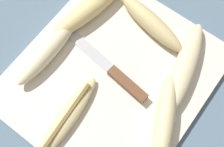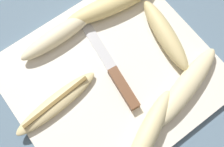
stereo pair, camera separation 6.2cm
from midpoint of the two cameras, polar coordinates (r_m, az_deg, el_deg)
The scene contains 9 objects.
ground_plane at distance 0.64m, azimuth -2.74°, elevation -1.05°, with size 4.00×4.00×0.00m, color slate.
cutting_board at distance 0.64m, azimuth -2.77°, elevation -0.88°, with size 0.40×0.36×0.01m.
knife at distance 0.62m, azimuth -1.20°, elevation -0.97°, with size 0.05×0.22×0.02m.
banana_bright_far at distance 0.65m, azimuth -14.27°, elevation 3.78°, with size 0.18×0.04×0.03m.
banana_golden_short at distance 0.68m, azimuth -6.79°, elevation 11.38°, with size 0.21×0.08×0.04m.
banana_cream_curved at distance 0.63m, azimuth 10.56°, elevation 0.89°, with size 0.21×0.10×0.03m.
banana_mellow_near at distance 0.61m, azimuth -11.14°, elevation -8.31°, with size 0.19×0.05×0.02m.
banana_soft_right at distance 0.59m, azimuth 6.64°, elevation -9.05°, with size 0.19×0.12×0.04m.
banana_spotted_left at distance 0.66m, azimuth 4.19°, elevation 9.10°, with size 0.07×0.18×0.04m.
Camera 1 is at (-0.17, -0.13, 0.61)m, focal length 50.00 mm.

